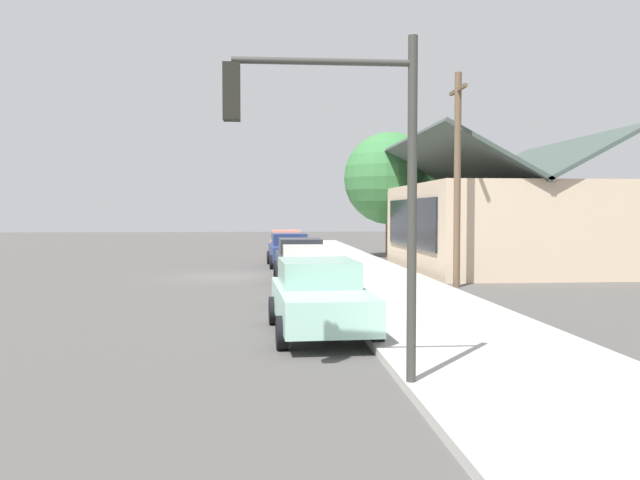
{
  "coord_description": "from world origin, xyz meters",
  "views": [
    {
      "loc": [
        27.14,
        1.45,
        2.66
      ],
      "look_at": [
        0.47,
        3.72,
        1.51
      ],
      "focal_mm": 37.05,
      "sensor_mm": 36.0,
      "label": 1
    }
  ],
  "objects_px": {
    "car_seafoam": "(320,297)",
    "car_ivory": "(309,272)",
    "shade_tree": "(390,179)",
    "fire_hydrant_red": "(351,280)",
    "traffic_light_main": "(340,154)",
    "car_charcoal": "(301,258)",
    "car_coral": "(286,243)",
    "utility_pole_wooden": "(457,175)",
    "car_navy": "(289,249)"
  },
  "relations": [
    {
      "from": "car_charcoal",
      "to": "car_ivory",
      "type": "bearing_deg",
      "value": -1.2
    },
    {
      "from": "car_navy",
      "to": "shade_tree",
      "type": "bearing_deg",
      "value": 130.46
    },
    {
      "from": "car_coral",
      "to": "fire_hydrant_red",
      "type": "distance_m",
      "value": 17.66
    },
    {
      "from": "car_charcoal",
      "to": "utility_pole_wooden",
      "type": "xyz_separation_m",
      "value": [
        3.25,
        5.32,
        3.11
      ]
    },
    {
      "from": "traffic_light_main",
      "to": "fire_hydrant_red",
      "type": "relative_size",
      "value": 7.32
    },
    {
      "from": "shade_tree",
      "to": "traffic_light_main",
      "type": "relative_size",
      "value": 1.39
    },
    {
      "from": "car_coral",
      "to": "traffic_light_main",
      "type": "relative_size",
      "value": 0.86
    },
    {
      "from": "fire_hydrant_red",
      "to": "car_coral",
      "type": "bearing_deg",
      "value": -175.28
    },
    {
      "from": "car_coral",
      "to": "fire_hydrant_red",
      "type": "bearing_deg",
      "value": 5.87
    },
    {
      "from": "shade_tree",
      "to": "car_ivory",
      "type": "bearing_deg",
      "value": -18.48
    },
    {
      "from": "car_seafoam",
      "to": "traffic_light_main",
      "type": "distance_m",
      "value": 5.44
    },
    {
      "from": "car_navy",
      "to": "car_seafoam",
      "type": "height_order",
      "value": "same"
    },
    {
      "from": "utility_pole_wooden",
      "to": "car_ivory",
      "type": "bearing_deg",
      "value": -64.75
    },
    {
      "from": "traffic_light_main",
      "to": "car_coral",
      "type": "bearing_deg",
      "value": 179.59
    },
    {
      "from": "car_seafoam",
      "to": "traffic_light_main",
      "type": "bearing_deg",
      "value": -3.63
    },
    {
      "from": "car_ivory",
      "to": "fire_hydrant_red",
      "type": "relative_size",
      "value": 6.43
    },
    {
      "from": "shade_tree",
      "to": "fire_hydrant_red",
      "type": "distance_m",
      "value": 18.03
    },
    {
      "from": "utility_pole_wooden",
      "to": "car_navy",
      "type": "bearing_deg",
      "value": -149.97
    },
    {
      "from": "car_navy",
      "to": "fire_hydrant_red",
      "type": "distance_m",
      "value": 11.58
    },
    {
      "from": "car_coral",
      "to": "traffic_light_main",
      "type": "xyz_separation_m",
      "value": [
        28.83,
        -0.21,
        2.68
      ]
    },
    {
      "from": "car_coral",
      "to": "car_charcoal",
      "type": "bearing_deg",
      "value": 1.78
    },
    {
      "from": "car_ivory",
      "to": "shade_tree",
      "type": "bearing_deg",
      "value": 162.58
    },
    {
      "from": "fire_hydrant_red",
      "to": "shade_tree",
      "type": "bearing_deg",
      "value": 165.18
    },
    {
      "from": "car_coral",
      "to": "car_ivory",
      "type": "xyz_separation_m",
      "value": [
        18.2,
        0.07,
        -0.0
      ]
    },
    {
      "from": "shade_tree",
      "to": "utility_pole_wooden",
      "type": "xyz_separation_m",
      "value": [
        15.04,
        -0.49,
        -0.64
      ]
    },
    {
      "from": "traffic_light_main",
      "to": "utility_pole_wooden",
      "type": "xyz_separation_m",
      "value": [
        -13.17,
        5.66,
        0.44
      ]
    },
    {
      "from": "car_charcoal",
      "to": "car_seafoam",
      "type": "relative_size",
      "value": 0.99
    },
    {
      "from": "car_seafoam",
      "to": "car_ivory",
      "type": "bearing_deg",
      "value": 176.06
    },
    {
      "from": "car_navy",
      "to": "car_ivory",
      "type": "relative_size",
      "value": 1.06
    },
    {
      "from": "car_navy",
      "to": "car_seafoam",
      "type": "distance_m",
      "value": 17.96
    },
    {
      "from": "traffic_light_main",
      "to": "shade_tree",
      "type": "bearing_deg",
      "value": 167.7
    },
    {
      "from": "car_seafoam",
      "to": "car_navy",
      "type": "bearing_deg",
      "value": 177.57
    },
    {
      "from": "car_navy",
      "to": "car_seafoam",
      "type": "xyz_separation_m",
      "value": [
        17.96,
        -0.04,
        -0.0
      ]
    },
    {
      "from": "car_coral",
      "to": "fire_hydrant_red",
      "type": "xyz_separation_m",
      "value": [
        17.6,
        1.45,
        -0.32
      ]
    },
    {
      "from": "car_ivory",
      "to": "car_charcoal",
      "type": "bearing_deg",
      "value": -179.62
    },
    {
      "from": "car_ivory",
      "to": "shade_tree",
      "type": "distance_m",
      "value": 18.91
    },
    {
      "from": "shade_tree",
      "to": "car_coral",
      "type": "bearing_deg",
      "value": -95.96
    },
    {
      "from": "utility_pole_wooden",
      "to": "fire_hydrant_red",
      "type": "bearing_deg",
      "value": -64.18
    },
    {
      "from": "car_coral",
      "to": "utility_pole_wooden",
      "type": "relative_size",
      "value": 0.6
    },
    {
      "from": "car_ivory",
      "to": "traffic_light_main",
      "type": "bearing_deg",
      "value": -0.43
    },
    {
      "from": "car_navy",
      "to": "car_ivory",
      "type": "distance_m",
      "value": 12.08
    },
    {
      "from": "shade_tree",
      "to": "fire_hydrant_red",
      "type": "xyz_separation_m",
      "value": [
        16.98,
        -4.49,
        -4.07
      ]
    },
    {
      "from": "car_navy",
      "to": "car_charcoal",
      "type": "bearing_deg",
      "value": -0.24
    },
    {
      "from": "car_navy",
      "to": "shade_tree",
      "type": "height_order",
      "value": "shade_tree"
    },
    {
      "from": "car_coral",
      "to": "traffic_light_main",
      "type": "bearing_deg",
      "value": 0.74
    },
    {
      "from": "car_navy",
      "to": "utility_pole_wooden",
      "type": "height_order",
      "value": "utility_pole_wooden"
    },
    {
      "from": "shade_tree",
      "to": "utility_pole_wooden",
      "type": "height_order",
      "value": "utility_pole_wooden"
    },
    {
      "from": "car_ivory",
      "to": "traffic_light_main",
      "type": "relative_size",
      "value": 0.88
    },
    {
      "from": "car_coral",
      "to": "car_navy",
      "type": "xyz_separation_m",
      "value": [
        6.12,
        -0.06,
        0.0
      ]
    },
    {
      "from": "shade_tree",
      "to": "car_navy",
      "type": "bearing_deg",
      "value": -47.5
    }
  ]
}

